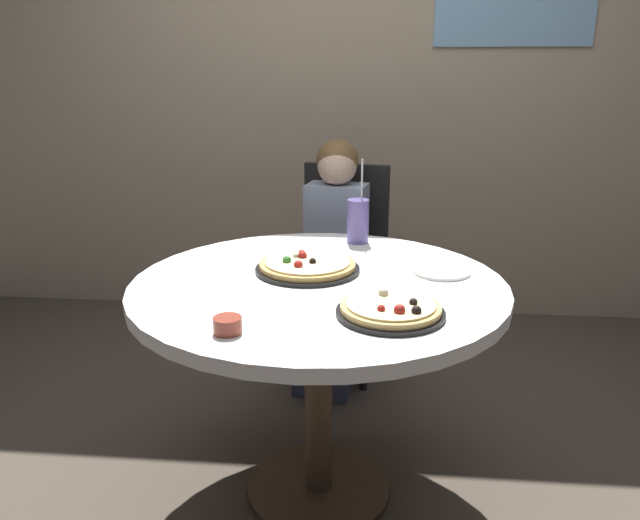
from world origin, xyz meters
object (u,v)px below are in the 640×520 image
chair_wooden (341,257)px  pizza_cheese (307,266)px  dining_table (319,314)px  soda_cup (358,221)px  plate_small (441,271)px  diner_child (332,278)px  sauce_bowl (228,325)px  pizza_veggie (391,309)px

chair_wooden → pizza_cheese: chair_wooden is taller
dining_table → soda_cup: size_ratio=3.69×
soda_cup → plate_small: soda_cup is taller
diner_child → soda_cup: diner_child is taller
dining_table → sauce_bowl: sauce_bowl is taller
dining_table → diner_child: 0.81m
soda_cup → sauce_bowl: (-0.29, -0.84, -0.06)m
chair_wooden → diner_child: size_ratio=0.88×
diner_child → plate_small: bearing=-60.2°
diner_child → plate_small: 0.83m
soda_cup → pizza_veggie: bearing=-81.3°
chair_wooden → plate_small: 0.96m
sauce_bowl → plate_small: bearing=42.2°
pizza_cheese → sauce_bowl: 0.51m
dining_table → pizza_veggie: size_ratio=3.98×
dining_table → diner_child: size_ratio=1.05×
diner_child → pizza_veggie: 1.11m
soda_cup → plate_small: (0.27, -0.33, -0.08)m
pizza_cheese → dining_table: bearing=-63.9°
chair_wooden → pizza_veggie: 1.26m
pizza_cheese → plate_small: size_ratio=1.84×
sauce_bowl → diner_child: bearing=81.9°
dining_table → plate_small: 0.41m
dining_table → pizza_veggie: (0.21, -0.25, 0.12)m
chair_wooden → pizza_veggie: bearing=-81.0°
chair_wooden → sauce_bowl: bearing=-98.3°
chair_wooden → sauce_bowl: size_ratio=13.57×
pizza_veggie → diner_child: bearing=102.1°
dining_table → chair_wooden: 0.98m
chair_wooden → soda_cup: 0.62m
diner_child → pizza_cheese: diner_child is taller
diner_child → sauce_bowl: (-0.17, -1.19, 0.29)m
pizza_veggie → plate_small: size_ratio=1.58×
dining_table → diner_child: bearing=91.0°
diner_child → dining_table: bearing=-89.0°
pizza_cheese → plate_small: bearing=2.8°
chair_wooden → plate_small: bearing=-67.3°
chair_wooden → pizza_cheese: size_ratio=2.87×
pizza_veggie → plate_small: bearing=65.3°
soda_cup → plate_small: bearing=-50.6°
pizza_cheese → soda_cup: 0.39m
chair_wooden → pizza_veggie: size_ratio=3.34×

